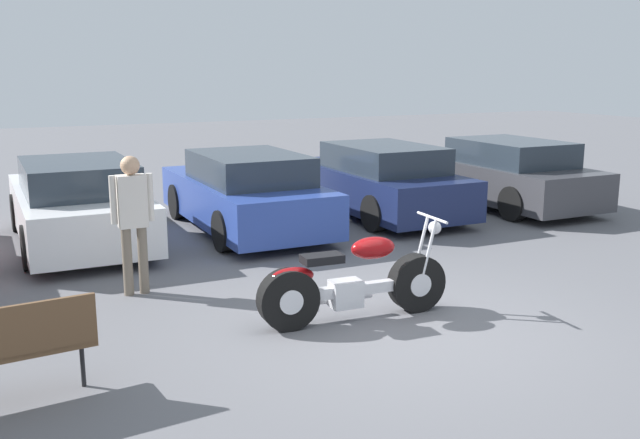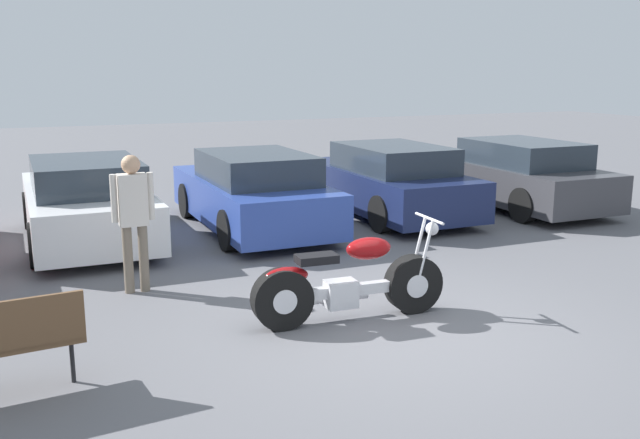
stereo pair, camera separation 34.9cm
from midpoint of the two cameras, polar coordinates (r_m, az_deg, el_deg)
name	(u,v)px [view 2 (the right image)]	position (r m, az deg, el deg)	size (l,w,h in m)	color
ground_plane	(398,329)	(7.76, 7.53, -8.72)	(60.00, 60.00, 0.00)	slate
motorcycle	(347,284)	(7.85, 3.49, -5.17)	(2.23, 0.62, 1.09)	black
parked_car_white	(87,202)	(11.88, -17.38, 1.32)	(1.85, 4.36, 1.34)	white
parked_car_blue	(253,193)	(12.28, -4.57, 2.16)	(1.85, 4.36, 1.34)	#2D479E
parked_car_navy	(388,181)	(13.53, 6.18, 3.05)	(1.85, 4.36, 1.34)	#19234C
parked_car_dark_grey	(516,175)	(14.81, 16.03, 3.42)	(1.85, 4.36, 1.34)	#3D3D42
person_standing	(133,211)	(8.93, -13.63, 0.62)	(0.52, 0.23, 1.71)	#726656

